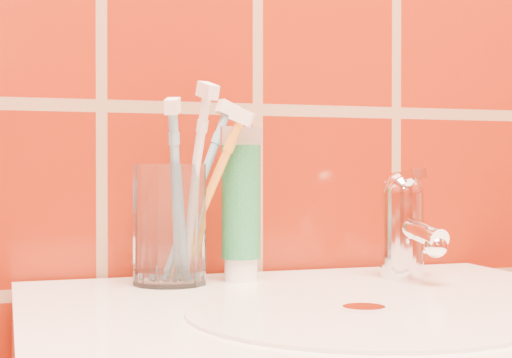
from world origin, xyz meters
name	(u,v)px	position (x,y,z in m)	size (l,w,h in m)	color
glass_tumbler	(170,224)	(-0.12, 1.12, 0.91)	(0.08, 0.08, 0.13)	white
toothpaste_tube	(241,209)	(-0.04, 1.12, 0.93)	(0.05, 0.04, 0.17)	white
faucet	(404,221)	(0.14, 1.09, 0.91)	(0.05, 0.11, 0.12)	white
toothbrush_0	(193,187)	(-0.10, 1.10, 0.95)	(0.04, 0.08, 0.21)	silver
toothbrush_1	(207,198)	(-0.08, 1.11, 0.94)	(0.09, 0.06, 0.19)	orange
toothbrush_2	(176,195)	(-0.12, 1.10, 0.94)	(0.04, 0.06, 0.20)	#6BA2BE
toothbrush_3	(198,192)	(-0.09, 1.14, 0.95)	(0.10, 0.04, 0.20)	#75AAD0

